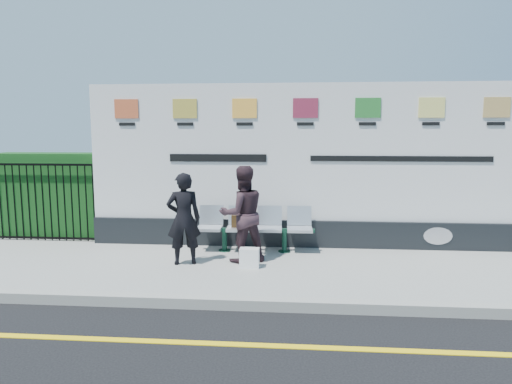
# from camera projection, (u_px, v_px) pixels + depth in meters

# --- Properties ---
(ground) EXTENTS (80.00, 80.00, 0.00)m
(ground) POSITION_uv_depth(u_px,v_px,m) (263.00, 346.00, 4.83)
(ground) COLOR black
(pavement) EXTENTS (14.00, 3.00, 0.12)m
(pavement) POSITION_uv_depth(u_px,v_px,m) (274.00, 270.00, 7.29)
(pavement) COLOR gray
(pavement) RESTS_ON ground
(kerb) EXTENTS (14.00, 0.18, 0.14)m
(kerb) POSITION_uv_depth(u_px,v_px,m) (269.00, 304.00, 5.81)
(kerb) COLOR gray
(kerb) RESTS_ON ground
(yellow_line) EXTENTS (14.00, 0.10, 0.01)m
(yellow_line) POSITION_uv_depth(u_px,v_px,m) (263.00, 346.00, 4.83)
(yellow_line) COLOR yellow
(yellow_line) RESTS_ON ground
(billboard) EXTENTS (8.00, 0.30, 3.00)m
(billboard) POSITION_uv_depth(u_px,v_px,m) (304.00, 177.00, 8.41)
(billboard) COLOR black
(billboard) RESTS_ON pavement
(hedge) EXTENTS (2.35, 0.70, 1.70)m
(hedge) POSITION_uv_depth(u_px,v_px,m) (55.00, 195.00, 9.33)
(hedge) COLOR #144416
(hedge) RESTS_ON pavement
(railing) EXTENTS (2.05, 0.06, 1.54)m
(railing) POSITION_uv_depth(u_px,v_px,m) (43.00, 202.00, 8.89)
(railing) COLOR black
(railing) RESTS_ON pavement
(bench) EXTENTS (2.06, 0.59, 0.44)m
(bench) POSITION_uv_depth(u_px,v_px,m) (254.00, 239.00, 8.15)
(bench) COLOR silver
(bench) RESTS_ON pavement
(woman_left) EXTENTS (0.62, 0.49, 1.49)m
(woman_left) POSITION_uv_depth(u_px,v_px,m) (184.00, 219.00, 7.32)
(woman_left) COLOR black
(woman_left) RESTS_ON pavement
(woman_right) EXTENTS (0.95, 0.87, 1.59)m
(woman_right) POSITION_uv_depth(u_px,v_px,m) (242.00, 214.00, 7.46)
(woman_right) COLOR #322027
(woman_right) RESTS_ON pavement
(handbag_brown) EXTENTS (0.28, 0.13, 0.22)m
(handbag_brown) POSITION_uv_depth(u_px,v_px,m) (239.00, 221.00, 8.12)
(handbag_brown) COLOR #31200D
(handbag_brown) RESTS_ON bench
(carrier_bag_white) EXTENTS (0.31, 0.18, 0.31)m
(carrier_bag_white) POSITION_uv_depth(u_px,v_px,m) (249.00, 258.00, 7.20)
(carrier_bag_white) COLOR white
(carrier_bag_white) RESTS_ON pavement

